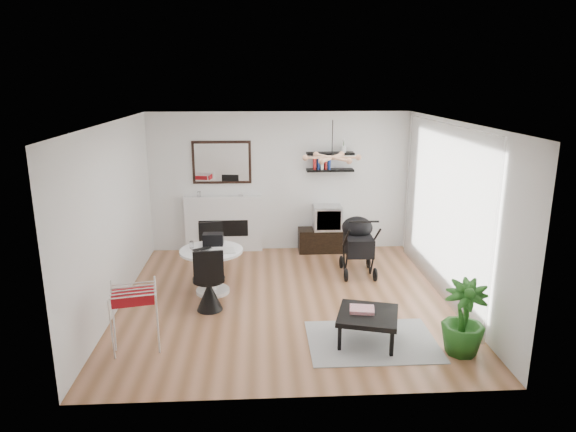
{
  "coord_description": "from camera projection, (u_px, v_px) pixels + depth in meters",
  "views": [
    {
      "loc": [
        -0.39,
        -7.27,
        3.28
      ],
      "look_at": [
        0.05,
        0.4,
        1.23
      ],
      "focal_mm": 32.0,
      "sensor_mm": 36.0,
      "label": 1
    }
  ],
  "objects": [
    {
      "name": "fireplace",
      "position": [
        223.0,
        217.0,
        9.98
      ],
      "size": [
        1.5,
        0.17,
        2.16
      ],
      "color": "white",
      "rests_on": "floor"
    },
    {
      "name": "rug",
      "position": [
        372.0,
        341.0,
        6.63
      ],
      "size": [
        1.65,
        1.19,
        0.01
      ],
      "primitive_type": "cube",
      "color": "#A9A9A9",
      "rests_on": "floor"
    },
    {
      "name": "shelf_upper",
      "position": [
        330.0,
        153.0,
        9.72
      ],
      "size": [
        0.9,
        0.25,
        0.04
      ],
      "primitive_type": "cube",
      "color": "black",
      "rests_on": "wall_back"
    },
    {
      "name": "shelf_lower",
      "position": [
        330.0,
        170.0,
        9.81
      ],
      "size": [
        0.9,
        0.25,
        0.04
      ],
      "primitive_type": "cube",
      "color": "black",
      "rests_on": "wall_back"
    },
    {
      "name": "floor",
      "position": [
        286.0,
        300.0,
        7.88
      ],
      "size": [
        5.0,
        5.0,
        0.0
      ],
      "primitive_type": "plane",
      "color": "brown",
      "rests_on": "ground"
    },
    {
      "name": "drying_rack",
      "position": [
        135.0,
        319.0,
        6.28
      ],
      "size": [
        0.66,
        0.64,
        0.85
      ],
      "rotation": [
        0.0,
        0.0,
        0.21
      ],
      "color": "white",
      "rests_on": "floor"
    },
    {
      "name": "tv_console",
      "position": [
        329.0,
        240.0,
        10.07
      ],
      "size": [
        1.2,
        0.42,
        0.45
      ],
      "primitive_type": "cube",
      "color": "black",
      "rests_on": "floor"
    },
    {
      "name": "laptop",
      "position": [
        203.0,
        250.0,
        7.91
      ],
      "size": [
        0.37,
        0.33,
        0.02
      ],
      "primitive_type": "imported",
      "rotation": [
        0.0,
        0.0,
        0.56
      ],
      "color": "black",
      "rests_on": "dining_table"
    },
    {
      "name": "newspaper",
      "position": [
        223.0,
        251.0,
        7.91
      ],
      "size": [
        0.42,
        0.37,
        0.01
      ],
      "primitive_type": "cube",
      "rotation": [
        0.0,
        0.0,
        0.19
      ],
      "color": "silver",
      "rests_on": "dining_table"
    },
    {
      "name": "wall_right",
      "position": [
        453.0,
        213.0,
        7.67
      ],
      "size": [
        0.0,
        5.0,
        5.0
      ],
      "primitive_type": "plane",
      "rotation": [
        1.57,
        0.0,
        -1.57
      ],
      "color": "white",
      "rests_on": "floor"
    },
    {
      "name": "chair_far",
      "position": [
        214.0,
        261.0,
        8.7
      ],
      "size": [
        0.48,
        0.49,
        0.94
      ],
      "rotation": [
        0.0,
        0.0,
        0.26
      ],
      "color": "black",
      "rests_on": "floor"
    },
    {
      "name": "pendant_lamp",
      "position": [
        332.0,
        158.0,
        7.65
      ],
      "size": [
        0.9,
        0.9,
        0.1
      ],
      "primitive_type": null,
      "color": "tan",
      "rests_on": "ceiling"
    },
    {
      "name": "magazines",
      "position": [
        362.0,
        310.0,
        6.6
      ],
      "size": [
        0.35,
        0.3,
        0.04
      ],
      "primitive_type": "cube",
      "rotation": [
        0.0,
        0.0,
        -0.18
      ],
      "color": "#CD3348",
      "rests_on": "coffee_table"
    },
    {
      "name": "wall_left",
      "position": [
        114.0,
        218.0,
        7.4
      ],
      "size": [
        0.0,
        5.0,
        5.0
      ],
      "primitive_type": "plane",
      "rotation": [
        1.57,
        0.0,
        1.57
      ],
      "color": "white",
      "rests_on": "floor"
    },
    {
      "name": "black_bag",
      "position": [
        213.0,
        239.0,
        8.17
      ],
      "size": [
        0.32,
        0.19,
        0.19
      ],
      "primitive_type": "cube",
      "rotation": [
        0.0,
        0.0,
        -0.0
      ],
      "color": "black",
      "rests_on": "dining_table"
    },
    {
      "name": "sheer_curtain",
      "position": [
        442.0,
        210.0,
        7.86
      ],
      "size": [
        0.04,
        3.6,
        2.6
      ],
      "primitive_type": "cube",
      "color": "white",
      "rests_on": "wall_right"
    },
    {
      "name": "drinking_glass",
      "position": [
        192.0,
        245.0,
        8.04
      ],
      "size": [
        0.07,
        0.07,
        0.11
      ],
      "primitive_type": "cylinder",
      "color": "white",
      "rests_on": "dining_table"
    },
    {
      "name": "potted_plant",
      "position": [
        464.0,
        318.0,
        6.24
      ],
      "size": [
        0.66,
        0.66,
        0.94
      ],
      "primitive_type": "imported",
      "rotation": [
        0.0,
        0.0,
        -0.3
      ],
      "color": "#205919",
      "rests_on": "floor"
    },
    {
      "name": "stroller",
      "position": [
        358.0,
        247.0,
        8.89
      ],
      "size": [
        0.57,
        0.92,
        1.09
      ],
      "rotation": [
        0.0,
        0.0,
        -0.03
      ],
      "color": "black",
      "rests_on": "floor"
    },
    {
      "name": "chair_near",
      "position": [
        209.0,
        291.0,
        7.46
      ],
      "size": [
        0.47,
        0.49,
        0.98
      ],
      "rotation": [
        0.0,
        0.0,
        3.27
      ],
      "color": "black",
      "rests_on": "floor"
    },
    {
      "name": "crt_tv",
      "position": [
        327.0,
        217.0,
        9.95
      ],
      "size": [
        0.54,
        0.47,
        0.47
      ],
      "color": "#BEBDC0",
      "rests_on": "tv_console"
    },
    {
      "name": "dining_table",
      "position": [
        212.0,
        264.0,
        8.04
      ],
      "size": [
        0.98,
        0.98,
        0.72
      ],
      "color": "white",
      "rests_on": "floor"
    },
    {
      "name": "ceiling",
      "position": [
        286.0,
        122.0,
        7.18
      ],
      "size": [
        5.0,
        5.0,
        0.0
      ],
      "primitive_type": "plane",
      "color": "white",
      "rests_on": "wall_back"
    },
    {
      "name": "wall_back",
      "position": [
        279.0,
        182.0,
        9.94
      ],
      "size": [
        5.0,
        0.0,
        5.0
      ],
      "primitive_type": "plane",
      "rotation": [
        1.57,
        0.0,
        0.0
      ],
      "color": "white",
      "rests_on": "floor"
    },
    {
      "name": "coffee_table",
      "position": [
        368.0,
        316.0,
        6.56
      ],
      "size": [
        0.92,
        0.92,
        0.38
      ],
      "rotation": [
        0.0,
        0.0,
        -0.28
      ],
      "color": "black",
      "rests_on": "rug"
    }
  ]
}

